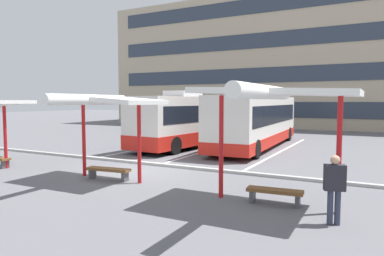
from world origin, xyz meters
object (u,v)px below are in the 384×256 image
Objects in this scene: waiting_shelter_1 at (105,102)px; bench_2 at (108,171)px; waiting_shelter_2 at (274,95)px; waiting_passenger_0 at (335,185)px; bench_3 at (275,193)px; coach_bus_0 at (195,121)px; coach_bus_1 at (257,121)px.

bench_2 is (0.00, 0.12, -2.60)m from waiting_shelter_1.
waiting_shelter_2 is (6.35, -0.49, 2.79)m from bench_2.
waiting_passenger_0 is (8.02, -1.20, 0.64)m from bench_2.
bench_3 is (6.35, -0.22, -0.00)m from bench_2.
waiting_shelter_1 is (1.85, -10.81, 1.28)m from coach_bus_0.
coach_bus_0 is at bearing 99.80° from bench_2.
bench_3 is at bearing -53.10° from coach_bus_0.
bench_2 is at bearing 90.00° from waiting_shelter_1.
coach_bus_0 is 15.47m from waiting_passenger_0.
coach_bus_0 is 10.93m from bench_2.
coach_bus_0 is 6.81× the size of waiting_passenger_0.
coach_bus_0 reaches higher than waiting_shelter_1.
coach_bus_1 reaches higher than bench_3.
waiting_shelter_1 is at bearing 172.30° from waiting_passenger_0.
coach_bus_0 is 0.91× the size of coach_bus_1.
bench_2 is at bearing 177.97° from bench_3.
coach_bus_1 is at bearing 80.19° from bench_2.
waiting_shelter_2 is at bearing -90.00° from bench_3.
bench_2 is 6.95m from waiting_shelter_2.
coach_bus_0 is 13.71m from bench_3.
coach_bus_1 is at bearing 114.67° from waiting_passenger_0.
coach_bus_0 is 2.78× the size of waiting_shelter_1.
coach_bus_0 is at bearing 126.90° from bench_3.
bench_3 is at bearing -0.98° from waiting_shelter_1.
coach_bus_1 is 7.49× the size of waiting_passenger_0.
waiting_passenger_0 reaches higher than bench_2.
coach_bus_1 is (3.89, 1.13, 0.03)m from coach_bus_0.
bench_2 is at bearing -80.20° from coach_bus_0.
waiting_shelter_1 is 2.31× the size of bench_2.
waiting_shelter_1 is at bearing 176.61° from waiting_shelter_2.
coach_bus_1 is 12.86m from bench_3.
coach_bus_1 is at bearing 109.67° from bench_3.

